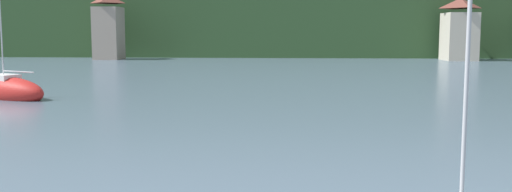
{
  "coord_description": "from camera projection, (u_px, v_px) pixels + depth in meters",
  "views": [
    {
      "loc": [
        1.6,
        21.54,
        4.42
      ],
      "look_at": [
        0.0,
        46.87,
        1.45
      ],
      "focal_mm": 39.21,
      "sensor_mm": 36.0,
      "label": 1
    }
  ],
  "objects": [
    {
      "name": "wooded_hillside",
      "position": [
        358.0,
        18.0,
        128.52
      ],
      "size": [
        352.0,
        67.98,
        44.61
      ],
      "color": "#2D4C28",
      "rests_on": "ground_plane"
    },
    {
      "name": "shore_building_westcentral",
      "position": [
        459.0,
        30.0,
        84.08
      ],
      "size": [
        4.59,
        6.09,
        9.31
      ],
      "color": "#BCB29E",
      "rests_on": "ground_plane"
    },
    {
      "name": "shore_building_west",
      "position": [
        108.0,
        28.0,
        86.81
      ],
      "size": [
        4.04,
        4.81,
        10.01
      ],
      "color": "gray",
      "rests_on": "ground_plane"
    },
    {
      "name": "sailboat_far_4",
      "position": [
        4.0,
        91.0,
        36.89
      ],
      "size": [
        7.45,
        5.11,
        8.28
      ],
      "rotation": [
        0.0,
        0.0,
        2.69
      ],
      "color": "red",
      "rests_on": "ground_plane"
    }
  ]
}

